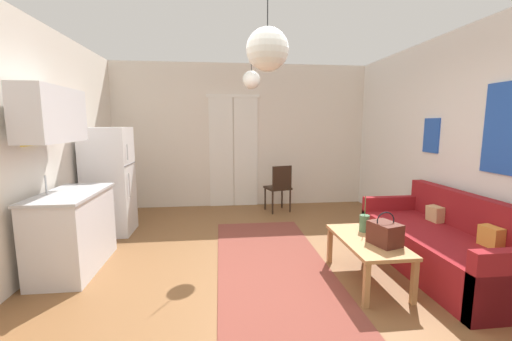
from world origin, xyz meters
The scene contains 13 objects.
ground_plane centered at (0.00, 0.00, -0.05)m, with size 5.53×7.33×0.10m, color brown.
wall_back centered at (-0.01, 3.41, 1.39)m, with size 5.13×0.13×2.79m.
wall_right centered at (2.52, 0.00, 1.40)m, with size 0.12×6.93×2.79m.
area_rug centered at (0.13, 0.58, 0.01)m, with size 1.26×3.05×0.01m, color brown.
couch centered at (2.03, 0.17, 0.28)m, with size 0.87×2.02×0.86m.
coffee_table centered at (1.05, 0.04, 0.40)m, with size 0.53×1.03×0.45m.
bamboo_vase centered at (1.12, 0.27, 0.55)m, with size 0.11×0.11×0.40m.
handbag centered at (1.14, -0.12, 0.57)m, with size 0.29×0.33×0.33m.
refrigerator centered at (-2.09, 1.91, 0.79)m, with size 0.65×0.59×1.59m.
kitchen_counter centered at (-2.13, 0.69, 0.77)m, with size 0.59×1.13×2.02m.
accent_chair centered at (0.64, 2.77, 0.50)m, with size 0.51×0.50×0.88m.
pendant_lamp_near centered at (-0.13, -0.76, 2.12)m, with size 0.29×0.29×0.81m.
pendant_lamp_far centered at (0.00, 1.58, 2.24)m, with size 0.25×0.25×0.68m.
Camera 1 is at (-0.46, -2.97, 1.63)m, focal length 22.41 mm.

